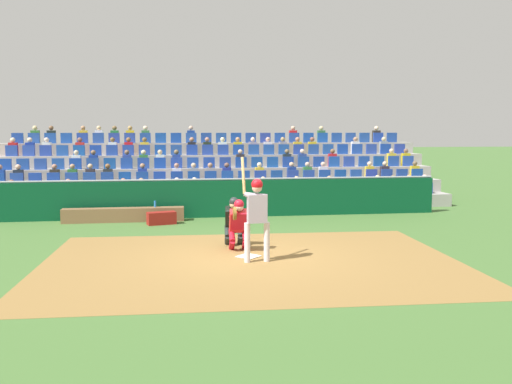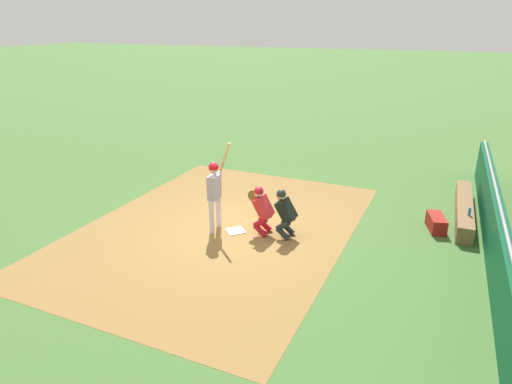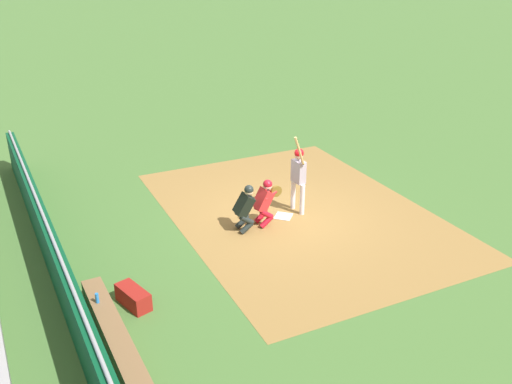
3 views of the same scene
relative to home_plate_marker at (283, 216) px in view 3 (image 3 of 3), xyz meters
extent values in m
plane|color=#40662E|center=(0.00, 0.00, -0.02)|extent=(160.00, 160.00, 0.00)
cube|color=olive|center=(0.00, 0.50, -0.01)|extent=(9.31, 6.87, 0.01)
cube|color=white|center=(0.00, 0.00, 0.00)|extent=(0.62, 0.62, 0.02)
cylinder|color=silver|center=(-0.34, 0.50, 0.42)|extent=(0.14, 0.14, 0.87)
cylinder|color=silver|center=(0.10, 0.52, 0.42)|extent=(0.14, 0.14, 0.87)
cube|color=#9F92A4|center=(-0.12, 0.51, 1.17)|extent=(0.43, 0.24, 0.62)
sphere|color=#D4A48D|center=(-0.12, 0.51, 1.63)|extent=(0.23, 0.23, 0.23)
sphere|color=red|center=(-0.12, 0.51, 1.69)|extent=(0.25, 0.25, 0.25)
cylinder|color=#9F92A4|center=(-0.07, 0.49, 1.46)|extent=(0.45, 0.12, 0.14)
cylinder|color=#9F92A4|center=(0.10, 0.50, 1.46)|extent=(0.17, 0.14, 0.13)
cylinder|color=tan|center=(0.16, 0.34, 1.87)|extent=(0.08, 0.34, 0.80)
sphere|color=black|center=(0.15, 0.48, 1.48)|extent=(0.06, 0.06, 0.06)
cylinder|color=#B51323|center=(-0.01, -0.69, 0.14)|extent=(0.15, 0.39, 0.34)
cylinder|color=#B51323|center=(-0.01, -0.69, 0.36)|extent=(0.15, 0.38, 0.33)
cylinder|color=#B51323|center=(0.31, -0.70, 0.14)|extent=(0.15, 0.39, 0.34)
cylinder|color=#B51323|center=(0.31, -0.70, 0.36)|extent=(0.15, 0.38, 0.33)
cube|color=red|center=(0.15, -0.71, 0.71)|extent=(0.43, 0.48, 0.60)
cube|color=#B51323|center=(0.15, -0.60, 0.71)|extent=(0.38, 0.27, 0.43)
sphere|color=beige|center=(0.15, -0.58, 1.06)|extent=(0.22, 0.22, 0.22)
cube|color=black|center=(0.15, -0.58, 1.06)|extent=(0.20, 0.13, 0.19)
sphere|color=#B51323|center=(0.15, -0.58, 1.12)|extent=(0.24, 0.24, 0.24)
cylinder|color=brown|center=(0.27, -0.40, 0.93)|extent=(0.08, 0.30, 0.30)
cylinder|color=red|center=(0.30, -0.57, 0.86)|extent=(0.15, 0.40, 0.22)
cylinder|color=#202725|center=(0.04, -1.28, 0.14)|extent=(0.17, 0.39, 0.34)
cylinder|color=#202725|center=(0.04, -1.28, 0.36)|extent=(0.17, 0.39, 0.33)
cylinder|color=#202725|center=(0.36, -1.30, 0.14)|extent=(0.17, 0.39, 0.34)
cylinder|color=#202725|center=(0.36, -1.30, 0.36)|extent=(0.17, 0.39, 0.33)
cube|color=black|center=(0.20, -1.29, 0.70)|extent=(0.45, 0.52, 0.59)
cube|color=#202725|center=(0.21, -1.18, 0.70)|extent=(0.40, 0.31, 0.42)
sphere|color=tan|center=(0.21, -1.15, 1.04)|extent=(0.22, 0.22, 0.22)
cube|color=black|center=(0.21, -1.15, 1.04)|extent=(0.21, 0.15, 0.19)
sphere|color=#202725|center=(0.21, -1.15, 1.10)|extent=(0.24, 0.24, 0.24)
cube|color=#084425|center=(0.00, -5.98, 0.59)|extent=(14.51, 0.24, 1.22)
cylinder|color=gray|center=(0.00, -5.98, 1.24)|extent=(14.51, 0.07, 0.07)
cube|color=brown|center=(3.26, -5.43, 0.20)|extent=(3.77, 0.40, 0.44)
cylinder|color=blue|center=(2.28, -5.50, 0.53)|extent=(0.07, 0.07, 0.20)
cube|color=maroon|center=(2.06, -4.76, 0.18)|extent=(0.92, 0.57, 0.38)
camera|label=1|loc=(1.62, 12.28, 2.85)|focal=38.91mm
camera|label=2|loc=(-9.64, -4.53, 5.08)|focal=32.06mm
camera|label=3|loc=(11.64, -6.98, 6.76)|focal=39.24mm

